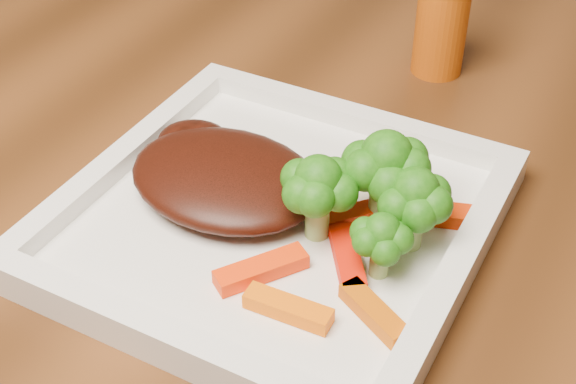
% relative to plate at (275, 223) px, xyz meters
% --- Properties ---
extents(plate, '(0.27, 0.27, 0.01)m').
position_rel_plate_xyz_m(plate, '(0.00, 0.00, 0.00)').
color(plate, white).
rests_on(plate, dining_table).
extents(steak, '(0.15, 0.12, 0.03)m').
position_rel_plate_xyz_m(steak, '(-0.04, 0.00, 0.02)').
color(steak, '#3A1008').
rests_on(steak, plate).
extents(broccoli_0, '(0.08, 0.08, 0.07)m').
position_rel_plate_xyz_m(broccoli_0, '(0.06, 0.03, 0.04)').
color(broccoli_0, '#2E7814').
rests_on(broccoli_0, plate).
extents(broccoli_1, '(0.07, 0.07, 0.06)m').
position_rel_plate_xyz_m(broccoli_1, '(0.09, 0.02, 0.04)').
color(broccoli_1, '#2D6310').
rests_on(broccoli_1, plate).
extents(broccoli_2, '(0.05, 0.05, 0.06)m').
position_rel_plate_xyz_m(broccoli_2, '(0.08, -0.02, 0.04)').
color(broccoli_2, '#106511').
rests_on(broccoli_2, plate).
extents(broccoli_3, '(0.07, 0.07, 0.06)m').
position_rel_plate_xyz_m(broccoli_3, '(0.03, -0.00, 0.04)').
color(broccoli_3, '#1B7814').
rests_on(broccoli_3, plate).
extents(carrot_0, '(0.05, 0.02, 0.01)m').
position_rel_plate_xyz_m(carrot_0, '(0.05, -0.07, 0.01)').
color(carrot_0, '#FF6904').
rests_on(carrot_0, plate).
extents(carrot_1, '(0.05, 0.04, 0.01)m').
position_rel_plate_xyz_m(carrot_1, '(0.10, -0.05, 0.01)').
color(carrot_1, '#C85403').
rests_on(carrot_1, plate).
extents(carrot_2, '(0.05, 0.06, 0.01)m').
position_rel_plate_xyz_m(carrot_2, '(0.02, -0.05, 0.01)').
color(carrot_2, '#FF3504').
rests_on(carrot_2, plate).
extents(carrot_3, '(0.06, 0.03, 0.01)m').
position_rel_plate_xyz_m(carrot_3, '(0.10, 0.05, 0.01)').
color(carrot_3, red).
rests_on(carrot_3, plate).
extents(carrot_4, '(0.05, 0.05, 0.01)m').
position_rel_plate_xyz_m(carrot_4, '(0.02, 0.05, 0.01)').
color(carrot_4, orange).
rests_on(carrot_4, plate).
extents(carrot_5, '(0.04, 0.06, 0.01)m').
position_rel_plate_xyz_m(carrot_5, '(0.06, -0.02, 0.01)').
color(carrot_5, red).
rests_on(carrot_5, plate).
extents(carrot_6, '(0.05, 0.05, 0.01)m').
position_rel_plate_xyz_m(carrot_6, '(0.05, 0.02, 0.01)').
color(carrot_6, red).
rests_on(carrot_6, plate).
extents(spice_shaker, '(0.05, 0.05, 0.09)m').
position_rel_plate_xyz_m(spice_shaker, '(0.02, 0.26, 0.04)').
color(spice_shaker, '#B84C0A').
rests_on(spice_shaker, dining_table).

